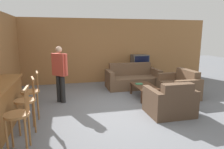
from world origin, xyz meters
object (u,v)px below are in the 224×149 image
object	(u,v)px
bar_chair_mid	(26,104)
armchair_near	(170,103)
person_by_window	(60,71)
bar_chair_far	(31,95)
bar_chair_near	(18,119)
loveseat_right	(179,87)
couch_far	(132,79)
tv	(140,61)
book_on_table	(139,84)
coffee_table	(144,87)
tv_unit	(139,74)

from	to	relation	value
bar_chair_mid	armchair_near	bearing A→B (deg)	1.91
armchair_near	person_by_window	size ratio (longest dim) A/B	0.65
bar_chair_mid	bar_chair_far	distance (m)	0.66
bar_chair_near	loveseat_right	world-z (taller)	bar_chair_near
bar_chair_far	loveseat_right	xyz separation A→B (m)	(4.37, 0.80, -0.28)
couch_far	loveseat_right	bearing A→B (deg)	-50.86
loveseat_right	bar_chair_far	bearing A→B (deg)	-169.64
bar_chair_mid	person_by_window	distance (m)	1.86
bar_chair_near	person_by_window	xyz separation A→B (m)	(0.65, 2.45, 0.34)
bar_chair_near	person_by_window	size ratio (longest dim) A/B	0.68
bar_chair_mid	couch_far	xyz separation A→B (m)	(3.25, 2.84, -0.28)
tv	couch_far	bearing A→B (deg)	-125.35
armchair_near	book_on_table	world-z (taller)	armchair_near
armchair_near	loveseat_right	world-z (taller)	armchair_near
coffee_table	tv_unit	distance (m)	2.28
bar_chair_mid	loveseat_right	world-z (taller)	bar_chair_mid
couch_far	tv	size ratio (longest dim) A/B	2.88
coffee_table	book_on_table	xyz separation A→B (m)	(-0.11, 0.18, 0.07)
armchair_near	person_by_window	xyz separation A→B (m)	(-2.63, 1.60, 0.61)
bar_chair_far	coffee_table	size ratio (longest dim) A/B	1.05
coffee_table	tv	world-z (taller)	tv
bar_chair_near	tv_unit	bearing A→B (deg)	49.02
bar_chair_far	loveseat_right	world-z (taller)	bar_chair_far
tv	bar_chair_mid	bearing A→B (deg)	-136.20
coffee_table	tv	size ratio (longest dim) A/B	1.56
couch_far	book_on_table	distance (m)	1.13
couch_far	tv_unit	size ratio (longest dim) A/B	1.67
bar_chair_near	bar_chair_mid	xyz separation A→B (m)	(-0.00, 0.74, 0.00)
coffee_table	person_by_window	size ratio (longest dim) A/B	0.65
coffee_table	tv	xyz separation A→B (m)	(0.68, 2.18, 0.52)
book_on_table	person_by_window	world-z (taller)	person_by_window
loveseat_right	person_by_window	world-z (taller)	person_by_window
armchair_near	coffee_table	world-z (taller)	armchair_near
tv	tv_unit	bearing A→B (deg)	90.00
bar_chair_mid	coffee_table	distance (m)	3.55
armchair_near	tv	world-z (taller)	tv
book_on_table	person_by_window	bearing A→B (deg)	-179.73
bar_chair_near	bar_chair_mid	world-z (taller)	same
tv	person_by_window	bearing A→B (deg)	-148.15
loveseat_right	person_by_window	distance (m)	3.78
bar_chair_mid	coffee_table	size ratio (longest dim) A/B	1.05
armchair_near	tv	size ratio (longest dim) A/B	1.57
loveseat_right	tv_unit	size ratio (longest dim) A/B	1.13
bar_chair_near	loveseat_right	size ratio (longest dim) A/B	0.84
loveseat_right	book_on_table	bearing A→B (deg)	168.42
bar_chair_near	loveseat_right	bearing A→B (deg)	26.72
bar_chair_mid	couch_far	bearing A→B (deg)	41.10
bar_chair_mid	bar_chair_far	bearing A→B (deg)	89.98
loveseat_right	coffee_table	size ratio (longest dim) A/B	1.25
book_on_table	bar_chair_mid	bearing A→B (deg)	-150.80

